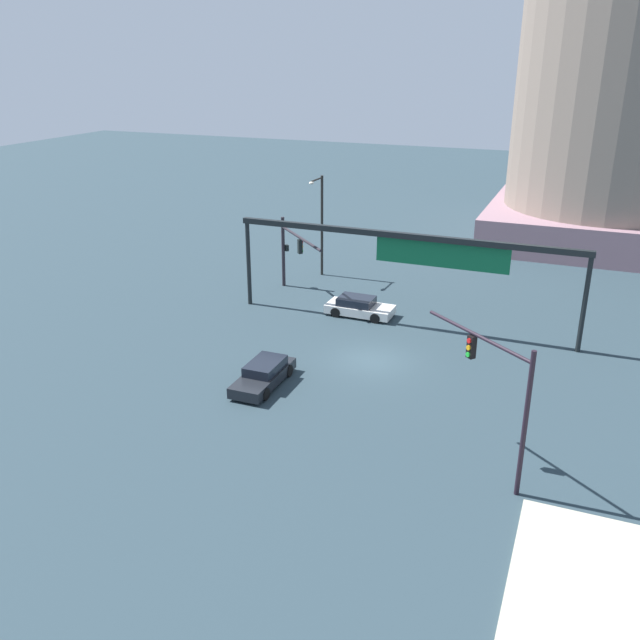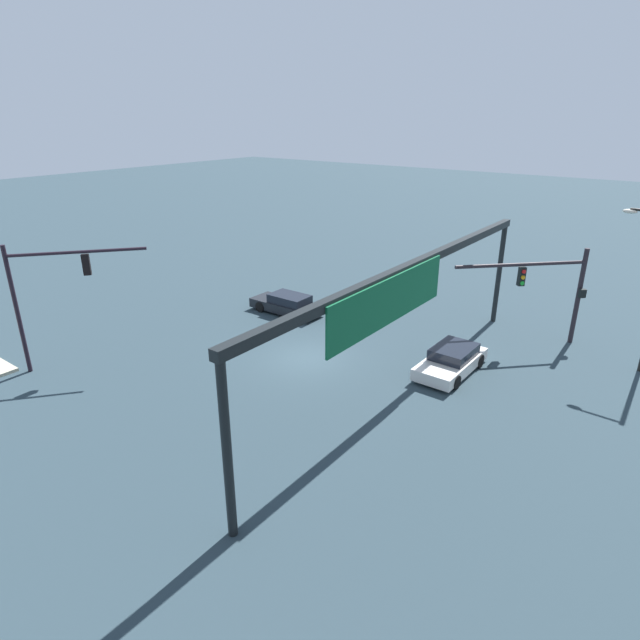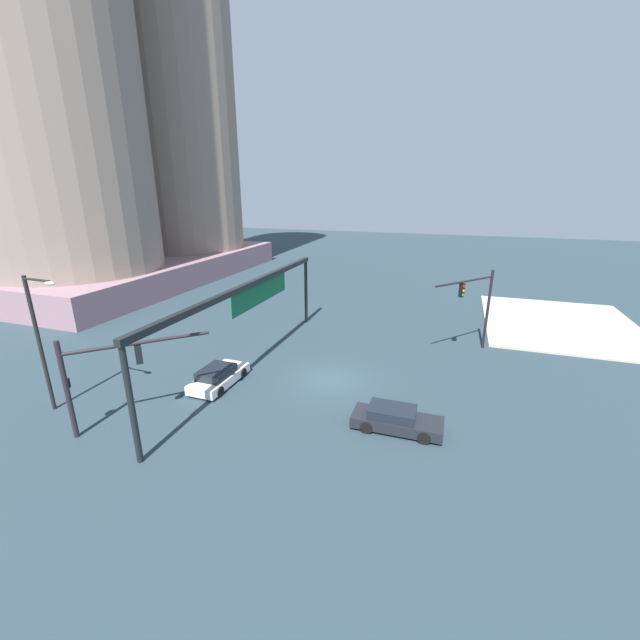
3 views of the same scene
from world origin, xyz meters
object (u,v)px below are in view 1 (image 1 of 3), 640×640
at_px(traffic_signal_near_corner, 291,246).
at_px(sedan_car_approaching, 359,307).
at_px(streetlamp_curved_arm, 321,219).
at_px(traffic_signal_opposite_side, 500,383).
at_px(sedan_car_waiting_far, 264,374).

height_order(traffic_signal_near_corner, sedan_car_approaching, traffic_signal_near_corner).
bearing_deg(streetlamp_curved_arm, sedan_car_approaching, 40.61).
bearing_deg(sedan_car_approaching, traffic_signal_near_corner, 157.65).
bearing_deg(sedan_car_approaching, traffic_signal_opposite_side, -53.41).
distance_m(sedan_car_approaching, sedan_car_waiting_far, 11.24).
relative_size(sedan_car_approaching, sedan_car_waiting_far, 0.95).
distance_m(traffic_signal_near_corner, traffic_signal_opposite_side, 24.13).
height_order(traffic_signal_near_corner, traffic_signal_opposite_side, traffic_signal_opposite_side).
bearing_deg(sedan_car_waiting_far, traffic_signal_near_corner, -161.83).
relative_size(traffic_signal_opposite_side, sedan_car_waiting_far, 1.33).
height_order(traffic_signal_opposite_side, sedan_car_approaching, traffic_signal_opposite_side).
bearing_deg(sedan_car_waiting_far, streetlamp_curved_arm, -167.35).
xyz_separation_m(traffic_signal_opposite_side, sedan_car_approaching, (-10.80, 14.92, -3.56)).
distance_m(traffic_signal_near_corner, sedan_car_approaching, 6.97).
xyz_separation_m(traffic_signal_near_corner, streetlamp_curved_arm, (0.41, 4.37, 1.02)).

